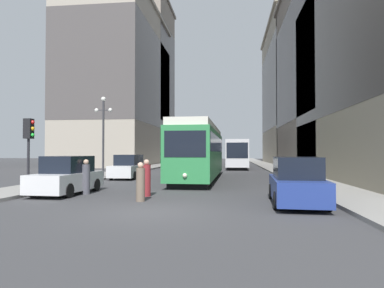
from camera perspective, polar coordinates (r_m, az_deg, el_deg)
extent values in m
plane|color=#38383A|center=(11.74, -6.94, -11.20)|extent=(200.00, 200.00, 0.00)
cube|color=gray|center=(52.36, -5.06, -3.50)|extent=(2.82, 120.00, 0.15)
cube|color=gray|center=(51.54, 12.40, -3.51)|extent=(2.82, 120.00, 0.15)
cube|color=black|center=(25.07, 1.32, -5.57)|extent=(2.41, 13.34, 0.35)
cube|color=#2D8447|center=(25.00, 1.31, -1.63)|extent=(2.82, 14.50, 3.10)
cube|color=black|center=(25.01, 1.31, -0.03)|extent=(2.84, 13.92, 1.08)
cube|color=silver|center=(25.06, 1.31, 2.42)|extent=(2.61, 14.21, 0.44)
cube|color=black|center=(17.85, -1.17, 0.02)|extent=(2.21, 0.11, 1.40)
sphere|color=#F2EACC|center=(17.82, -1.21, -5.26)|extent=(0.24, 0.24, 0.24)
cube|color=black|center=(43.58, 7.43, -3.79)|extent=(2.19, 11.69, 0.35)
cube|color=silver|center=(43.54, 7.42, -1.52)|extent=(2.57, 12.71, 3.10)
cube|color=black|center=(43.54, 7.42, -0.81)|extent=(2.60, 12.20, 1.30)
cube|color=black|center=(37.21, 7.54, -1.07)|extent=(2.30, 0.08, 1.71)
cylinder|color=black|center=(25.63, -13.35, -5.12)|extent=(0.18, 0.64, 0.64)
cylinder|color=black|center=(28.45, -11.33, -4.76)|extent=(0.18, 0.64, 0.64)
cylinder|color=black|center=(25.11, -9.66, -5.22)|extent=(0.18, 0.64, 0.64)
cylinder|color=black|center=(27.99, -7.98, -4.83)|extent=(0.18, 0.64, 0.64)
cube|color=silver|center=(26.76, -10.54, -4.38)|extent=(1.83, 4.83, 0.84)
cube|color=black|center=(26.85, -10.46, -2.62)|extent=(1.60, 2.66, 0.80)
cylinder|color=black|center=(16.92, -24.96, -6.97)|extent=(0.21, 0.65, 0.64)
cylinder|color=black|center=(19.21, -20.35, -6.33)|extent=(0.21, 0.65, 0.64)
cylinder|color=black|center=(16.02, -19.87, -7.33)|extent=(0.21, 0.65, 0.64)
cylinder|color=black|center=(18.42, -15.70, -6.58)|extent=(0.21, 0.65, 0.64)
cube|color=silver|center=(17.59, -20.12, -5.88)|extent=(2.01, 4.46, 0.84)
cube|color=black|center=(17.64, -19.93, -3.20)|extent=(1.70, 2.48, 0.80)
cylinder|color=black|center=(15.38, 19.53, -7.59)|extent=(0.21, 0.65, 0.64)
cylinder|color=black|center=(12.58, 21.78, -8.97)|extent=(0.21, 0.65, 0.64)
cylinder|color=black|center=(15.18, 13.10, -7.71)|extent=(0.21, 0.65, 0.64)
cylinder|color=black|center=(12.34, 13.89, -9.18)|extent=(0.21, 0.65, 0.64)
cube|color=navy|center=(13.81, 17.01, -7.15)|extent=(2.05, 4.72, 0.84)
cube|color=black|center=(13.64, 17.05, -3.77)|extent=(1.72, 2.63, 0.80)
cylinder|color=black|center=(44.20, -4.74, -3.58)|extent=(0.20, 0.64, 0.64)
cylinder|color=black|center=(47.17, -4.11, -3.44)|extent=(0.20, 0.64, 0.64)
cylinder|color=black|center=(43.94, -2.53, -3.59)|extent=(0.20, 0.64, 0.64)
cylinder|color=black|center=(46.93, -2.05, -3.45)|extent=(0.20, 0.64, 0.64)
cube|color=slate|center=(45.54, -3.35, -3.16)|extent=(1.94, 4.91, 0.84)
cube|color=black|center=(45.64, -3.33, -2.13)|extent=(1.66, 2.72, 0.80)
cylinder|color=#6B5B4C|center=(14.18, -8.58, -6.71)|extent=(0.36, 0.36, 1.36)
sphere|color=tan|center=(14.13, -8.57, -3.51)|extent=(0.24, 0.24, 0.24)
cylinder|color=maroon|center=(15.79, -7.59, -6.05)|extent=(0.38, 0.38, 1.43)
sphere|color=tan|center=(15.74, -7.58, -3.03)|extent=(0.26, 0.26, 0.26)
cylinder|color=#4C4C56|center=(17.18, -17.26, -5.64)|extent=(0.37, 0.37, 1.42)
sphere|color=tan|center=(17.14, -17.24, -2.88)|extent=(0.25, 0.25, 0.25)
cylinder|color=#232328|center=(17.96, -25.63, -1.66)|extent=(0.12, 0.12, 3.45)
cube|color=black|center=(17.99, -25.58, 2.32)|extent=(0.36, 0.36, 0.95)
sphere|color=red|center=(17.91, -25.03, 3.31)|extent=(0.18, 0.18, 0.18)
sphere|color=gold|center=(17.89, -25.04, 2.34)|extent=(0.18, 0.18, 0.18)
sphere|color=green|center=(17.87, -25.05, 1.37)|extent=(0.18, 0.18, 0.18)
cylinder|color=#333338|center=(27.05, -14.58, 0.85)|extent=(0.16, 0.16, 5.78)
sphere|color=white|center=(27.34, -14.54, 7.26)|extent=(0.36, 0.36, 0.36)
sphere|color=white|center=(27.43, -15.63, 5.44)|extent=(0.31, 0.31, 0.31)
sphere|color=white|center=(27.03, -13.46, 5.52)|extent=(0.31, 0.31, 0.31)
cube|color=#333338|center=(27.22, -14.55, 5.48)|extent=(1.10, 0.06, 0.06)
cube|color=#A89E8E|center=(57.18, -11.92, 9.02)|extent=(11.85, 23.89, 24.63)
cube|color=#544F4E|center=(57.41, -11.91, 10.23)|extent=(11.89, 23.93, 14.78)
cube|color=gray|center=(60.71, -11.85, 20.76)|extent=(12.45, 24.49, 0.50)
cube|color=slate|center=(68.32, -10.45, 9.77)|extent=(15.44, 14.45, 30.43)
cube|color=#3D3838|center=(68.63, -10.44, 11.02)|extent=(15.48, 14.49, 18.26)
cube|color=#685F56|center=(72.91, -10.39, 21.79)|extent=(16.04, 15.05, 0.50)
cube|color=#B2A893|center=(64.86, 19.24, 7.59)|extent=(14.98, 23.83, 24.09)
cube|color=#595451|center=(65.05, 19.24, 8.63)|extent=(15.02, 23.87, 14.46)
cube|color=gray|center=(67.86, 19.16, 17.90)|extent=(15.58, 24.43, 0.50)
cube|color=slate|center=(42.94, 26.25, 10.85)|extent=(15.20, 23.49, 22.01)
cube|color=#3D3838|center=(43.18, 26.23, 12.27)|extent=(15.24, 23.53, 13.20)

